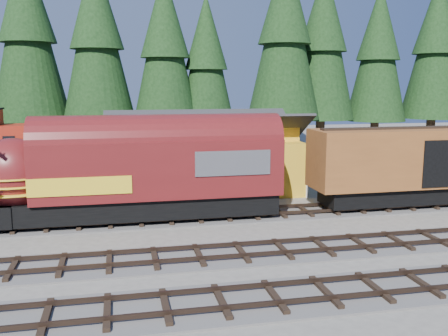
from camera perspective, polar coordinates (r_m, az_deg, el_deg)
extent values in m
plane|color=#6B665B|center=(23.13, 2.26, -8.18)|extent=(120.00, 120.00, 0.00)
cube|color=#4C4947|center=(30.51, 18.88, -4.23)|extent=(68.00, 3.20, 0.08)
cube|color=#38281E|center=(29.87, 19.61, -4.15)|extent=(68.00, 0.08, 0.16)
cube|color=#38281E|center=(31.06, 18.23, -3.55)|extent=(68.00, 0.08, 0.16)
cube|color=#4C4947|center=(40.21, -18.32, -0.94)|extent=(32.00, 3.20, 0.08)
cube|color=#38281E|center=(39.47, -18.45, -0.83)|extent=(32.00, 0.08, 0.16)
cube|color=#38281E|center=(40.88, -18.23, -0.47)|extent=(32.00, 0.08, 0.16)
cube|color=gold|center=(32.74, -2.26, 0.18)|extent=(12.00, 6.00, 3.40)
cube|color=yellow|center=(32.43, -2.29, 4.40)|extent=(11.88, 3.30, 1.44)
cube|color=white|center=(31.22, -12.94, 0.40)|extent=(0.06, 2.40, 0.60)
cone|color=black|center=(50.62, -21.54, 14.19)|extent=(7.12, 7.12, 16.23)
cone|color=black|center=(47.67, -14.34, 14.02)|extent=(6.69, 6.69, 15.25)
cone|color=black|center=(46.78, -6.77, 13.34)|extent=(6.20, 6.20, 14.12)
cone|color=black|center=(47.54, -2.05, 12.01)|extent=(5.52, 5.52, 12.58)
cone|color=black|center=(50.57, 6.93, 14.89)|extent=(7.18, 7.18, 16.36)
cone|color=black|center=(53.53, 11.23, 13.80)|extent=(6.80, 6.80, 15.48)
cone|color=black|center=(56.23, 17.21, 12.49)|extent=(6.28, 6.28, 14.30)
cone|color=black|center=(59.22, 23.08, 12.72)|extent=(6.73, 6.73, 15.34)
cube|color=black|center=(26.11, -9.00, -4.26)|extent=(13.68, 2.45, 1.06)
cube|color=maroon|center=(25.76, -7.41, 0.06)|extent=(12.48, 2.88, 2.88)
ellipsoid|color=maroon|center=(26.18, -22.88, -0.68)|extent=(3.65, 2.82, 3.55)
cube|color=#38383A|center=(26.23, 0.33, 1.05)|extent=(3.84, 2.94, 1.25)
cube|color=black|center=(31.28, 21.74, -2.62)|extent=(12.10, 2.30, 0.96)
cube|color=brown|center=(30.92, 21.98, 1.21)|extent=(13.44, 2.88, 3.26)
imported|color=black|center=(32.73, -24.06, -2.09)|extent=(6.61, 3.30, 1.80)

